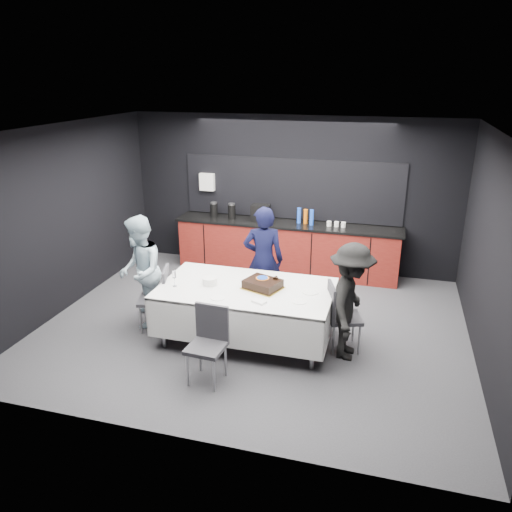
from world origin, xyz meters
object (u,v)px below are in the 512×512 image
Objects in this scene: champagne_flute at (174,275)px; person_center at (263,260)px; chair_left at (159,294)px; chair_right at (339,312)px; person_right at (350,302)px; party_table at (246,297)px; chair_near at (209,338)px; cake_assembly at (263,284)px; person_left at (140,272)px; plate_stack at (210,281)px.

person_center is (0.93, 1.14, -0.11)m from champagne_flute.
champagne_flute is 0.24× the size of chair_left.
person_right is at bearing -44.62° from chair_right.
person_right is at bearing 4.05° from champagne_flute.
party_table is 1.51× the size of person_right.
person_center is (0.16, 1.93, 0.30)m from chair_near.
chair_left is (-1.50, -0.06, -0.31)m from cake_assembly.
chair_left is at bearing 50.63° from person_left.
person_center is 1.70m from person_right.
chair_left is 1.00× the size of chair_near.
party_table is 0.54m from plate_stack.
chair_left is at bearing 179.39° from plate_stack.
person_left is 1.05× the size of person_right.
cake_assembly is 0.63× the size of chair_right.
person_right is at bearing -2.38° from party_table.
champagne_flute is at bearing 36.95° from person_center.
chair_left is 1.00× the size of chair_right.
cake_assembly is 0.63× the size of chair_near.
champagne_flute is 1.18m from chair_near.
chair_left reaches higher than party_table.
chair_near is at bearing 71.61° from person_center.
plate_stack is at bearing -175.86° from chair_right.
person_center reaches higher than chair_left.
plate_stack is 1.89m from person_right.
champagne_flute reaches higher than party_table.
cake_assembly is at bearing 64.84° from person_left.
champagne_flute is 0.24× the size of chair_right.
chair_right is 1.78m from chair_near.
party_table is 1.28m from chair_left.
person_center reaches higher than person_right.
cake_assembly is 1.19m from champagne_flute.
person_left is (-1.60, 0.06, 0.17)m from party_table.
plate_stack is (-0.72, -0.07, -0.01)m from cake_assembly.
chair_near is at bearing 124.38° from person_right.
chair_right is at bearing 132.74° from person_center.
chair_near is 0.57× the size of person_left.
person_center is (-0.22, 0.88, -0.01)m from cake_assembly.
party_table is 1.61m from person_left.
person_left is (-1.44, 1.07, 0.28)m from chair_near.
chair_left and chair_near have the same top height.
person_center is at bearing 90.01° from party_table.
person_center is at bearing 104.25° from cake_assembly.
person_right is (1.39, -0.97, -0.06)m from person_center.
chair_near is 0.60× the size of person_right.
person_center is 1.03× the size of person_left.
chair_near reaches higher than party_table.
chair_right is at bearing 2.68° from chair_left.
chair_right is at bearing 8.13° from champagne_flute.
chair_left and chair_right have the same top height.
person_center reaches higher than plate_stack.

